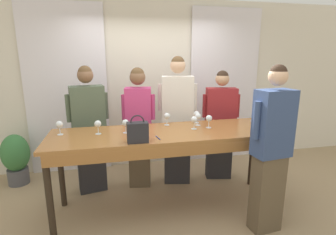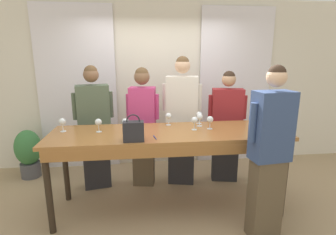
{
  "view_description": "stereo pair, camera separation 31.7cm",
  "coord_description": "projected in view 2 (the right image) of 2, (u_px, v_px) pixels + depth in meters",
  "views": [
    {
      "loc": [
        -0.67,
        -2.93,
        1.9
      ],
      "look_at": [
        0.0,
        0.08,
        1.16
      ],
      "focal_mm": 28.0,
      "sensor_mm": 36.0,
      "label": 1
    },
    {
      "loc": [
        -0.35,
        -2.98,
        1.9
      ],
      "look_at": [
        0.0,
        0.08,
        1.16
      ],
      "focal_mm": 28.0,
      "sensor_mm": 36.0,
      "label": 2
    }
  ],
  "objects": [
    {
      "name": "handbag",
      "position": [
        133.0,
        131.0,
        2.75
      ],
      "size": [
        0.22,
        0.12,
        0.29
      ],
      "color": "#232328",
      "rests_on": "tasting_bar"
    },
    {
      "name": "ground_plane",
      "position": [
        169.0,
        207.0,
        3.36
      ],
      "size": [
        18.0,
        18.0,
        0.0
      ],
      "primitive_type": "plane",
      "color": "tan"
    },
    {
      "name": "curtain_panel_left",
      "position": [
        78.0,
        90.0,
        4.31
      ],
      "size": [
        1.26,
        0.03,
        2.69
      ],
      "color": "white",
      "rests_on": "ground_plane"
    },
    {
      "name": "wine_glass_back_mid",
      "position": [
        256.0,
        124.0,
        3.02
      ],
      "size": [
        0.08,
        0.08,
        0.16
      ],
      "color": "white",
      "rests_on": "tasting_bar"
    },
    {
      "name": "wine_glass_front_right",
      "position": [
        210.0,
        120.0,
        3.2
      ],
      "size": [
        0.08,
        0.08,
        0.16
      ],
      "color": "white",
      "rests_on": "tasting_bar"
    },
    {
      "name": "wine_glass_center_mid",
      "position": [
        200.0,
        117.0,
        3.33
      ],
      "size": [
        0.08,
        0.08,
        0.16
      ],
      "color": "white",
      "rests_on": "tasting_bar"
    },
    {
      "name": "wine_glass_center_right",
      "position": [
        199.0,
        115.0,
        3.45
      ],
      "size": [
        0.08,
        0.08,
        0.16
      ],
      "color": "white",
      "rests_on": "tasting_bar"
    },
    {
      "name": "wine_glass_center_left",
      "position": [
        168.0,
        116.0,
        3.38
      ],
      "size": [
        0.08,
        0.08,
        0.16
      ],
      "color": "white",
      "rests_on": "tasting_bar"
    },
    {
      "name": "guest_pink_top",
      "position": [
        143.0,
        125.0,
        3.77
      ],
      "size": [
        0.47,
        0.29,
        1.74
      ],
      "color": "brown",
      "rests_on": "ground_plane"
    },
    {
      "name": "curtain_panel_right",
      "position": [
        235.0,
        87.0,
        4.61
      ],
      "size": [
        1.26,
        0.03,
        2.69
      ],
      "color": "white",
      "rests_on": "ground_plane"
    },
    {
      "name": "pen",
      "position": [
        155.0,
        137.0,
        2.88
      ],
      "size": [
        0.03,
        0.14,
        0.01
      ],
      "color": "#193399",
      "rests_on": "tasting_bar"
    },
    {
      "name": "wine_bottle",
      "position": [
        281.0,
        121.0,
        3.08
      ],
      "size": [
        0.08,
        0.08,
        0.34
      ],
      "color": "black",
      "rests_on": "tasting_bar"
    },
    {
      "name": "tasting_bar",
      "position": [
        169.0,
        140.0,
        3.12
      ],
      "size": [
        2.8,
        0.83,
        1.01
      ],
      "color": "#9E6633",
      "rests_on": "ground_plane"
    },
    {
      "name": "wine_glass_front_left",
      "position": [
        98.0,
        122.0,
        3.08
      ],
      "size": [
        0.08,
        0.08,
        0.16
      ],
      "color": "white",
      "rests_on": "tasting_bar"
    },
    {
      "name": "wine_glass_back_left",
      "position": [
        125.0,
        122.0,
        3.09
      ],
      "size": [
        0.08,
        0.08,
        0.16
      ],
      "color": "white",
      "rests_on": "tasting_bar"
    },
    {
      "name": "guest_olive_jacket",
      "position": [
        95.0,
        127.0,
        3.7
      ],
      "size": [
        0.55,
        0.32,
        1.77
      ],
      "color": "#28282D",
      "rests_on": "ground_plane"
    },
    {
      "name": "wine_glass_back_right",
      "position": [
        194.0,
        120.0,
        3.17
      ],
      "size": [
        0.08,
        0.08,
        0.16
      ],
      "color": "white",
      "rests_on": "tasting_bar"
    },
    {
      "name": "wall_back",
      "position": [
        158.0,
        85.0,
        4.51
      ],
      "size": [
        12.0,
        0.06,
        2.8
      ],
      "color": "silver",
      "rests_on": "ground_plane"
    },
    {
      "name": "guest_cream_sweater",
      "position": [
        182.0,
        121.0,
        3.82
      ],
      "size": [
        0.56,
        0.35,
        1.89
      ],
      "color": "#28282D",
      "rests_on": "ground_plane"
    },
    {
      "name": "guest_striped_shirt",
      "position": [
        226.0,
        126.0,
        3.92
      ],
      "size": [
        0.56,
        0.3,
        1.68
      ],
      "color": "#28282D",
      "rests_on": "ground_plane"
    },
    {
      "name": "host_pouring",
      "position": [
        269.0,
        154.0,
        2.63
      ],
      "size": [
        0.49,
        0.27,
        1.82
      ],
      "color": "brown",
      "rests_on": "ground_plane"
    },
    {
      "name": "potted_plant",
      "position": [
        29.0,
        152.0,
        4.11
      ],
      "size": [
        0.39,
        0.39,
        0.77
      ],
      "color": "#4C4C51",
      "rests_on": "ground_plane"
    },
    {
      "name": "wine_glass_front_mid",
      "position": [
        62.0,
        122.0,
        3.09
      ],
      "size": [
        0.08,
        0.08,
        0.16
      ],
      "color": "white",
      "rests_on": "tasting_bar"
    },
    {
      "name": "wine_glass_near_host",
      "position": [
        263.0,
        114.0,
        3.5
      ],
      "size": [
        0.08,
        0.08,
        0.16
      ],
      "color": "white",
      "rests_on": "tasting_bar"
    }
  ]
}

